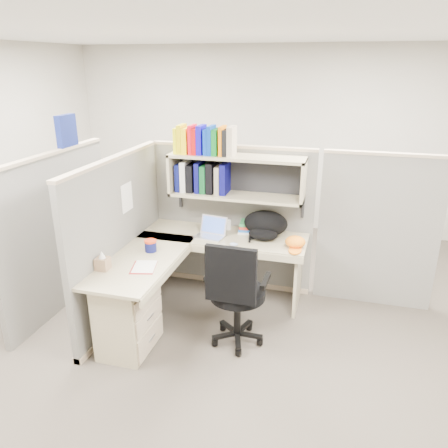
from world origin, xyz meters
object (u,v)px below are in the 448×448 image
(desk, at_px, (156,293))
(task_chair, at_px, (236,309))
(laptop, at_px, (210,228))
(backpack, at_px, (265,225))
(snack_canister, at_px, (151,245))

(desk, xyz_separation_m, task_chair, (0.75, 0.04, -0.07))
(desk, bearing_deg, laptop, 69.79)
(backpack, bearing_deg, snack_canister, -140.38)
(backpack, bearing_deg, task_chair, -88.55)
(snack_canister, bearing_deg, desk, -59.79)
(backpack, distance_m, task_chair, 1.01)
(backpack, bearing_deg, laptop, -158.25)
(backpack, distance_m, snack_canister, 1.18)
(desk, xyz_separation_m, laptop, (0.28, 0.77, 0.40))
(backpack, bearing_deg, desk, -125.67)
(snack_canister, xyz_separation_m, task_chair, (0.91, -0.23, -0.42))
(laptop, xyz_separation_m, task_chair, (0.47, -0.73, -0.46))
(task_chair, bearing_deg, laptop, 122.80)
(desk, distance_m, snack_canister, 0.47)
(desk, relative_size, snack_canister, 14.83)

